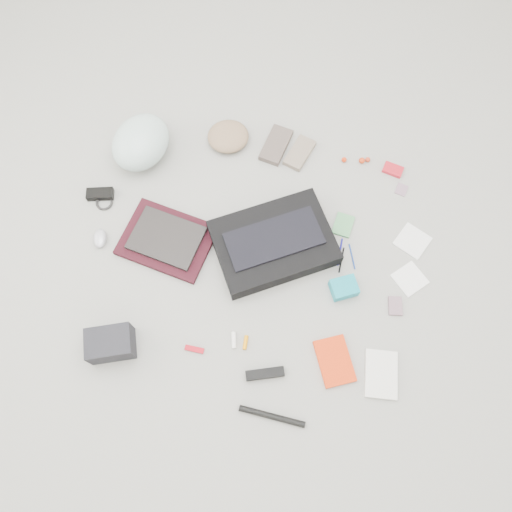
# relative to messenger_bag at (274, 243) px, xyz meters

# --- Properties ---
(ground_plane) EXTENTS (4.00, 4.00, 0.00)m
(ground_plane) POSITION_rel_messenger_bag_xyz_m (-0.07, -0.07, -0.04)
(ground_plane) COLOR gray
(messenger_bag) EXTENTS (0.62, 0.55, 0.09)m
(messenger_bag) POSITION_rel_messenger_bag_xyz_m (0.00, 0.00, 0.00)
(messenger_bag) COLOR black
(messenger_bag) RESTS_ON ground_plane
(bag_flap) EXTENTS (0.46, 0.35, 0.01)m
(bag_flap) POSITION_rel_messenger_bag_xyz_m (0.00, -0.00, 0.05)
(bag_flap) COLOR black
(bag_flap) RESTS_ON messenger_bag
(laptop_sleeve) EXTENTS (0.47, 0.40, 0.03)m
(laptop_sleeve) POSITION_rel_messenger_bag_xyz_m (-0.49, -0.01, -0.03)
(laptop_sleeve) COLOR black
(laptop_sleeve) RESTS_ON ground_plane
(laptop) EXTENTS (0.36, 0.30, 0.02)m
(laptop) POSITION_rel_messenger_bag_xyz_m (-0.49, -0.01, -0.01)
(laptop) COLOR black
(laptop) RESTS_ON laptop_sleeve
(bike_helmet) EXTENTS (0.35, 0.39, 0.19)m
(bike_helmet) POSITION_rel_messenger_bag_xyz_m (-0.67, 0.45, 0.05)
(bike_helmet) COLOR silver
(bike_helmet) RESTS_ON ground_plane
(beanie) EXTENTS (0.24, 0.23, 0.07)m
(beanie) POSITION_rel_messenger_bag_xyz_m (-0.26, 0.56, -0.01)
(beanie) COLOR #896C51
(beanie) RESTS_ON ground_plane
(mitten_left) EXTENTS (0.16, 0.23, 0.03)m
(mitten_left) POSITION_rel_messenger_bag_xyz_m (-0.02, 0.54, -0.03)
(mitten_left) COLOR #574B45
(mitten_left) RESTS_ON ground_plane
(mitten_right) EXTENTS (0.16, 0.20, 0.03)m
(mitten_right) POSITION_rel_messenger_bag_xyz_m (0.10, 0.50, -0.03)
(mitten_right) COLOR gray
(mitten_right) RESTS_ON ground_plane
(power_brick) EXTENTS (0.13, 0.07, 0.03)m
(power_brick) POSITION_rel_messenger_bag_xyz_m (-0.84, 0.20, -0.03)
(power_brick) COLOR black
(power_brick) RESTS_ON ground_plane
(cable_coil) EXTENTS (0.09, 0.09, 0.01)m
(cable_coil) POSITION_rel_messenger_bag_xyz_m (-0.81, 0.16, -0.04)
(cable_coil) COLOR black
(cable_coil) RESTS_ON ground_plane
(mouse) EXTENTS (0.08, 0.11, 0.04)m
(mouse) POSITION_rel_messenger_bag_xyz_m (-0.79, -0.03, -0.02)
(mouse) COLOR #A5A6B1
(mouse) RESTS_ON ground_plane
(camera_bag) EXTENTS (0.21, 0.17, 0.12)m
(camera_bag) POSITION_rel_messenger_bag_xyz_m (-0.64, -0.51, 0.02)
(camera_bag) COLOR black
(camera_bag) RESTS_ON ground_plane
(multitool) EXTENTS (0.08, 0.03, 0.01)m
(multitool) POSITION_rel_messenger_bag_xyz_m (-0.30, -0.50, -0.04)
(multitool) COLOR #A30713
(multitool) RESTS_ON ground_plane
(toiletry_tube_white) EXTENTS (0.03, 0.07, 0.02)m
(toiletry_tube_white) POSITION_rel_messenger_bag_xyz_m (-0.14, -0.45, -0.03)
(toiletry_tube_white) COLOR silver
(toiletry_tube_white) RESTS_ON ground_plane
(toiletry_tube_orange) EXTENTS (0.02, 0.06, 0.02)m
(toiletry_tube_orange) POSITION_rel_messenger_bag_xyz_m (-0.09, -0.45, -0.03)
(toiletry_tube_orange) COLOR orange
(toiletry_tube_orange) RESTS_ON ground_plane
(u_lock) EXTENTS (0.16, 0.07, 0.03)m
(u_lock) POSITION_rel_messenger_bag_xyz_m (0.00, -0.58, -0.03)
(u_lock) COLOR black
(u_lock) RESTS_ON ground_plane
(bike_pump) EXTENTS (0.27, 0.07, 0.03)m
(bike_pump) POSITION_rel_messenger_bag_xyz_m (0.04, -0.74, -0.03)
(bike_pump) COLOR black
(bike_pump) RESTS_ON ground_plane
(book_red) EXTENTS (0.19, 0.23, 0.02)m
(book_red) POSITION_rel_messenger_bag_xyz_m (0.29, -0.50, -0.03)
(book_red) COLOR #F1360B
(book_red) RESTS_ON ground_plane
(book_white) EXTENTS (0.14, 0.20, 0.02)m
(book_white) POSITION_rel_messenger_bag_xyz_m (0.48, -0.54, -0.03)
(book_white) COLOR silver
(book_white) RESTS_ON ground_plane
(notepad) EXTENTS (0.11, 0.13, 0.01)m
(notepad) POSITION_rel_messenger_bag_xyz_m (0.32, 0.13, -0.04)
(notepad) COLOR #478853
(notepad) RESTS_ON ground_plane
(pen_blue) EXTENTS (0.03, 0.13, 0.01)m
(pen_blue) POSITION_rel_messenger_bag_xyz_m (0.30, -0.00, -0.04)
(pen_blue) COLOR navy
(pen_blue) RESTS_ON ground_plane
(pen_black) EXTENTS (0.03, 0.12, 0.01)m
(pen_black) POSITION_rel_messenger_bag_xyz_m (0.31, -0.04, -0.04)
(pen_black) COLOR black
(pen_black) RESTS_ON ground_plane
(pen_navy) EXTENTS (0.03, 0.12, 0.01)m
(pen_navy) POSITION_rel_messenger_bag_xyz_m (0.36, -0.02, -0.04)
(pen_navy) COLOR navy
(pen_navy) RESTS_ON ground_plane
(accordion_wallet) EXTENTS (0.14, 0.12, 0.06)m
(accordion_wallet) POSITION_rel_messenger_bag_xyz_m (0.32, -0.18, -0.02)
(accordion_wallet) COLOR #0A879D
(accordion_wallet) RESTS_ON ground_plane
(card_deck) EXTENTS (0.06, 0.09, 0.02)m
(card_deck) POSITION_rel_messenger_bag_xyz_m (0.55, -0.24, -0.04)
(card_deck) COLOR slate
(card_deck) RESTS_ON ground_plane
(napkin_top) EXTENTS (0.19, 0.19, 0.01)m
(napkin_top) POSITION_rel_messenger_bag_xyz_m (0.64, 0.08, -0.04)
(napkin_top) COLOR silver
(napkin_top) RESTS_ON ground_plane
(napkin_bottom) EXTENTS (0.18, 0.18, 0.01)m
(napkin_bottom) POSITION_rel_messenger_bag_xyz_m (0.62, -0.11, -0.04)
(napkin_bottom) COLOR white
(napkin_bottom) RESTS_ON ground_plane
(lollipop_a) EXTENTS (0.03, 0.03, 0.03)m
(lollipop_a) POSITION_rel_messenger_bag_xyz_m (0.31, 0.48, -0.03)
(lollipop_a) COLOR red
(lollipop_a) RESTS_ON ground_plane
(lollipop_b) EXTENTS (0.03, 0.03, 0.03)m
(lollipop_b) POSITION_rel_messenger_bag_xyz_m (0.40, 0.48, -0.03)
(lollipop_b) COLOR red
(lollipop_b) RESTS_ON ground_plane
(lollipop_c) EXTENTS (0.03, 0.03, 0.02)m
(lollipop_c) POSITION_rel_messenger_bag_xyz_m (0.43, 0.49, -0.03)
(lollipop_c) COLOR #B53319
(lollipop_c) RESTS_ON ground_plane
(altoids_tin) EXTENTS (0.11, 0.09, 0.02)m
(altoids_tin) POSITION_rel_messenger_bag_xyz_m (0.55, 0.45, -0.03)
(altoids_tin) COLOR red
(altoids_tin) RESTS_ON ground_plane
(stamp_sheet) EXTENTS (0.07, 0.08, 0.00)m
(stamp_sheet) POSITION_rel_messenger_bag_xyz_m (0.59, 0.34, -0.04)
(stamp_sheet) COLOR gray
(stamp_sheet) RESTS_ON ground_plane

